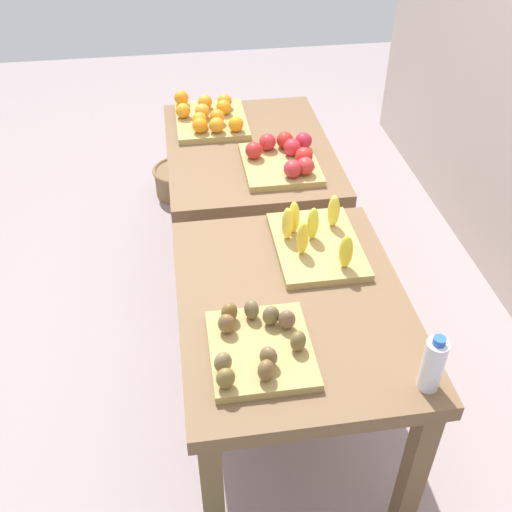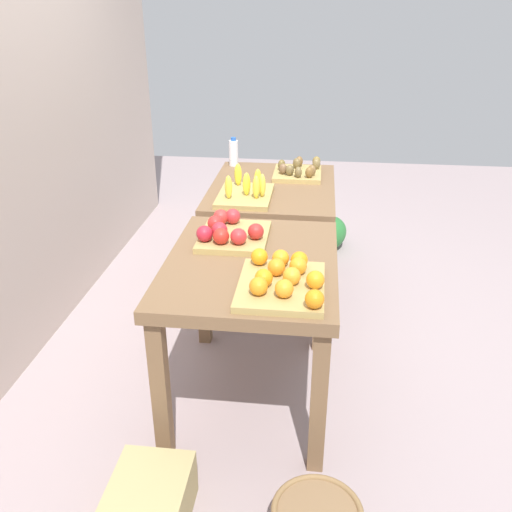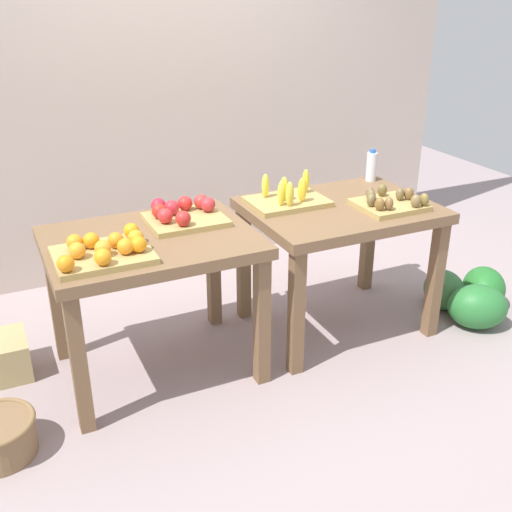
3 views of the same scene
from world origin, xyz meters
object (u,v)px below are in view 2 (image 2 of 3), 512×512
at_px(display_table_right, 272,202).
at_px(cardboard_produce_box, 148,506).
at_px(apple_bin, 230,232).
at_px(water_bottle, 234,153).
at_px(orange_bin, 283,280).
at_px(banana_crate, 246,192).
at_px(kiwi_bin, 298,171).
at_px(display_table_left, 251,282).
at_px(watermelon_pile, 311,229).

relative_size(display_table_right, cardboard_produce_box, 2.60).
bearing_deg(apple_bin, water_bottle, 8.02).
bearing_deg(orange_bin, banana_crate, 15.43).
bearing_deg(water_bottle, banana_crate, -165.31).
distance_m(display_table_right, kiwi_bin, 0.31).
distance_m(display_table_left, kiwi_bin, 1.36).
distance_m(display_table_right, watermelon_pile, 1.03).
distance_m(banana_crate, cardboard_produce_box, 1.85).
xyz_separation_m(apple_bin, kiwi_bin, (1.13, -0.29, -0.01)).
bearing_deg(banana_crate, cardboard_produce_box, 174.56).
height_order(banana_crate, water_bottle, water_bottle).
bearing_deg(banana_crate, apple_bin, -179.61).
xyz_separation_m(kiwi_bin, watermelon_pile, (0.62, -0.10, -0.68)).
xyz_separation_m(water_bottle, watermelon_pile, (0.42, -0.58, -0.74)).
bearing_deg(cardboard_produce_box, watermelon_pile, -11.17).
xyz_separation_m(orange_bin, watermelon_pile, (2.23, -0.09, -0.69)).
distance_m(display_table_left, orange_bin, 0.35).
relative_size(water_bottle, cardboard_produce_box, 0.51).
bearing_deg(orange_bin, display_table_left, 32.74).
height_order(display_table_left, apple_bin, apple_bin).
xyz_separation_m(apple_bin, banana_crate, (0.63, 0.00, -0.00)).
bearing_deg(banana_crate, display_table_left, -170.71).
relative_size(display_table_left, watermelon_pile, 1.52).
bearing_deg(display_table_right, banana_crate, 152.89).
relative_size(apple_bin, water_bottle, 1.96).
distance_m(display_table_right, orange_bin, 1.40).
bearing_deg(orange_bin, water_bottle, 15.15).
bearing_deg(watermelon_pile, kiwi_bin, 170.98).
height_order(display_table_left, orange_bin, orange_bin).
bearing_deg(kiwi_bin, banana_crate, 149.19).
height_order(display_table_left, display_table_right, same).
height_order(display_table_left, water_bottle, water_bottle).
bearing_deg(cardboard_produce_box, water_bottle, 0.52).
relative_size(display_table_left, orange_bin, 2.28).
bearing_deg(kiwi_bin, display_table_right, 145.06).
height_order(display_table_left, cardboard_produce_box, display_table_left).
height_order(watermelon_pile, cardboard_produce_box, watermelon_pile).
xyz_separation_m(display_table_left, watermelon_pile, (1.97, -0.26, -0.53)).
xyz_separation_m(apple_bin, water_bottle, (1.33, 0.19, 0.05)).
bearing_deg(kiwi_bin, water_bottle, 66.90).
bearing_deg(kiwi_bin, watermelon_pile, -9.02).
xyz_separation_m(watermelon_pile, cardboard_produce_box, (-2.81, 0.56, -0.03)).
bearing_deg(display_table_left, watermelon_pile, -7.39).
height_order(orange_bin, apple_bin, apple_bin).
bearing_deg(display_table_left, cardboard_produce_box, 160.45).
bearing_deg(cardboard_produce_box, display_table_right, -8.68).
bearing_deg(water_bottle, apple_bin, -171.98).
relative_size(display_table_right, kiwi_bin, 2.89).
height_order(display_table_right, banana_crate, banana_crate).
bearing_deg(apple_bin, watermelon_pile, -12.55).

